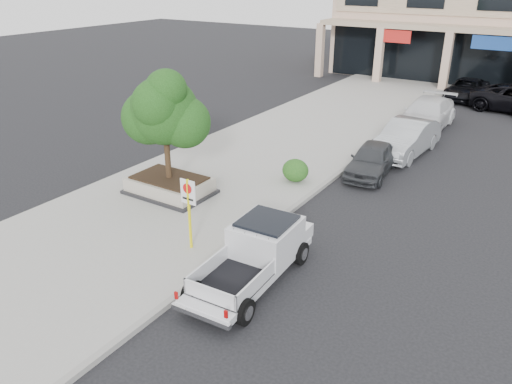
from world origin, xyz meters
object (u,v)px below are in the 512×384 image
at_px(no_parking_sign, 189,205).
at_px(curb_car_d, 467,89).
at_px(planter, 170,185).
at_px(planter_tree, 170,111).
at_px(pickup_truck, 251,257).
at_px(curb_car_a, 372,159).
at_px(curb_car_b, 406,138).
at_px(curb_car_c, 426,114).

height_order(no_parking_sign, curb_car_d, no_parking_sign).
distance_m(planter, planter_tree, 2.95).
distance_m(pickup_truck, curb_car_d, 26.25).
xyz_separation_m(planter_tree, curb_car_a, (5.59, 6.33, -2.73)).
bearing_deg(curb_car_b, planter_tree, -117.53).
bearing_deg(pickup_truck, no_parking_sign, 169.06).
bearing_deg(pickup_truck, planter_tree, 147.29).
height_order(planter, planter_tree, planter_tree).
relative_size(pickup_truck, curb_car_b, 1.01).
height_order(no_parking_sign, curb_car_b, no_parking_sign).
bearing_deg(planter, pickup_truck, -28.37).
distance_m(planter, curb_car_a, 8.65).
xyz_separation_m(no_parking_sign, curb_car_c, (2.43, 17.37, -0.82)).
relative_size(no_parking_sign, curb_car_a, 0.57).
xyz_separation_m(no_parking_sign, pickup_truck, (2.47, -0.36, -0.85)).
bearing_deg(curb_car_b, curb_car_c, 99.10).
bearing_deg(planter_tree, curb_car_a, 48.52).
height_order(planter_tree, curb_car_b, planter_tree).
height_order(pickup_truck, curb_car_a, pickup_truck).
xyz_separation_m(curb_car_b, curb_car_c, (-0.38, 4.84, 0.00)).
distance_m(no_parking_sign, curb_car_b, 12.87).
relative_size(planter, no_parking_sign, 1.39).
bearing_deg(planter, curb_car_a, 48.53).
height_order(curb_car_c, curb_car_d, curb_car_c).
height_order(pickup_truck, curb_car_c, curb_car_c).
relative_size(planter_tree, curb_car_a, 1.00).
bearing_deg(no_parking_sign, pickup_truck, -8.34).
xyz_separation_m(planter, curb_car_c, (5.78, 14.59, 0.34)).
height_order(planter, pickup_truck, pickup_truck).
height_order(planter_tree, curb_car_a, planter_tree).
height_order(planter_tree, curb_car_c, planter_tree).
xyz_separation_m(planter_tree, curb_car_c, (5.65, 14.43, -2.60)).
bearing_deg(curb_car_a, curb_car_b, 76.96).
bearing_deg(planter, curb_car_c, 68.37).
relative_size(planter_tree, curb_car_c, 0.71).
relative_size(no_parking_sign, curb_car_c, 0.41).
height_order(planter, no_parking_sign, no_parking_sign).
bearing_deg(curb_car_a, curb_car_d, 83.06).
distance_m(pickup_truck, curb_car_c, 17.73).
bearing_deg(planter_tree, curb_car_d, 75.27).
distance_m(pickup_truck, curb_car_b, 12.90).
distance_m(planter, curb_car_b, 11.54).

